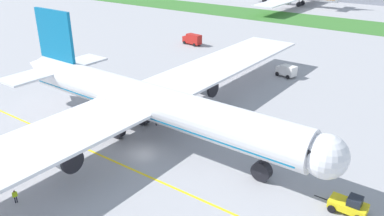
% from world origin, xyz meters
% --- Properties ---
extents(ground_plane, '(600.00, 600.00, 0.00)m').
position_xyz_m(ground_plane, '(0.00, 0.00, 0.00)').
color(ground_plane, '#9E9EA3').
rests_on(ground_plane, ground).
extents(apron_taxi_line, '(280.00, 0.36, 0.01)m').
position_xyz_m(apron_taxi_line, '(0.00, -3.90, 0.00)').
color(apron_taxi_line, yellow).
rests_on(apron_taxi_line, ground).
extents(grass_median_strip, '(320.00, 24.00, 0.10)m').
position_xyz_m(grass_median_strip, '(0.00, 110.05, 0.05)').
color(grass_median_strip, '#38722D').
rests_on(grass_median_strip, ground).
extents(airliner_foreground, '(59.56, 95.71, 17.36)m').
position_xyz_m(airliner_foreground, '(-3.44, 4.21, 5.90)').
color(airliner_foreground, white).
rests_on(airliner_foreground, ground).
extents(pushback_tug, '(5.85, 2.52, 2.22)m').
position_xyz_m(pushback_tug, '(27.37, 3.90, 1.01)').
color(pushback_tug, yellow).
rests_on(pushback_tug, ground).
extents(ground_crew_wingwalker_port, '(0.58, 0.40, 1.74)m').
position_xyz_m(ground_crew_wingwalker_port, '(-4.47, 8.03, 1.06)').
color(ground_crew_wingwalker_port, black).
rests_on(ground_crew_wingwalker_port, ground).
extents(ground_crew_marshaller_front, '(0.32, 0.59, 1.70)m').
position_xyz_m(ground_crew_marshaller_front, '(-4.28, -16.91, 1.03)').
color(ground_crew_marshaller_front, black).
rests_on(ground_crew_marshaller_front, ground).
extents(service_truck_baggage_loader, '(6.27, 3.03, 3.11)m').
position_xyz_m(service_truck_baggage_loader, '(-30.63, 54.33, 1.65)').
color(service_truck_baggage_loader, '#B21E19').
rests_on(service_truck_baggage_loader, ground).
extents(service_truck_fuel_bowser, '(4.74, 3.31, 2.59)m').
position_xyz_m(service_truck_fuel_bowser, '(2.83, 43.68, 1.42)').
color(service_truck_fuel_bowser, white).
rests_on(service_truck_fuel_bowser, ground).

